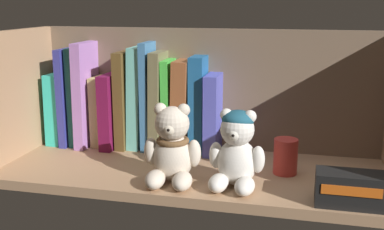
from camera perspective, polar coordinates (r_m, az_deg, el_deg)
The scene contains 21 objects.
shelf_board at distance 99.33cm, azimuth 0.04°, elevation -7.00°, with size 78.26×30.05×2.00cm, color #A87F5B.
shelf_back_panel at distance 110.23cm, azimuth 1.92°, elevation 2.63°, with size 80.66×1.20×29.90cm, color #77614B.
shelf_side_panel_left at distance 111.34cm, azimuth -20.39°, elevation 1.88°, with size 1.60×32.45×29.90cm, color #A87F5B.
book_0 at distance 120.67cm, azimuth -15.39°, elevation 0.97°, with size 3.30×11.96×17.05cm, color #2FCDBA.
book_1 at distance 118.65cm, azimuth -14.21°, elevation 2.33°, with size 1.77×13.55×23.13cm, color #30348F.
book_2 at distance 117.63cm, azimuth -13.25°, elevation 2.35°, with size 1.72×11.96×23.38cm, color #1C5A52.
book_3 at distance 116.41cm, azimuth -12.17°, elevation 2.62°, with size 2.36×14.91×24.70cm, color #AF77C9.
book_4 at distance 116.00cm, azimuth -10.73°, elevation 0.61°, with size 2.69×9.83×16.63cm, color tan.
book_5 at distance 114.64cm, azimuth -9.28°, elevation 0.74°, with size 2.81×14.55×17.49cm, color maroon.
book_6 at distance 112.97cm, azimuth -7.89°, elevation 1.94°, with size 2.37×11.58×22.64cm, color brown.
book_7 at distance 111.79cm, azimuth -6.43°, elevation 2.14°, with size 2.86×9.57×23.72cm, color #6EC8BE.
book_8 at distance 110.78cm, azimuth -5.10°, elevation 2.38°, with size 1.71×10.78×24.92cm, color teal.
book_9 at distance 110.23cm, azimuth -3.86°, elevation 1.81°, with size 2.34×11.67×22.90cm, color #6D6645.
book_10 at distance 109.71cm, azimuth -2.60°, elevation 1.29°, with size 1.73×10.25×21.08cm, color #46CB43.
book_11 at distance 108.94cm, azimuth -1.07°, elevation 1.19°, with size 3.42×10.76×21.02cm, color #97552F.
book_12 at distance 107.97cm, azimuth 0.87°, elevation 1.35°, with size 3.19×9.14×22.01cm, color #1E5E98.
book_13 at distance 107.70cm, azimuth 2.71°, elevation 0.26°, with size 2.97×11.76×18.18cm, color #5156CA.
teddy_bear_larger at distance 90.03cm, azimuth -2.43°, elevation -4.15°, with size 11.24×11.48×15.31cm.
teddy_bear_smaller at distance 88.14cm, azimuth 5.40°, elevation -4.30°, with size 10.77×11.00×14.67cm.
pillar_candle at distance 96.88cm, azimuth 11.22°, elevation -4.92°, with size 4.81×4.81×7.21cm, color #C63833.
small_product_box at distance 85.38cm, azimuth 18.51°, elevation -8.47°, with size 11.40×5.73×5.84cm.
Camera 1 is at (21.54, -90.38, 36.14)cm, focal length 44.16 mm.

